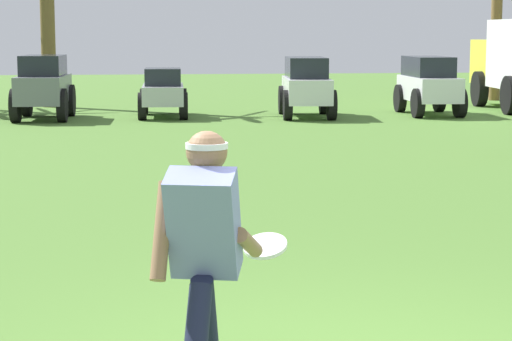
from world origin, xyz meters
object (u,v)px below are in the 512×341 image
at_px(frisbee_thrower, 204,257).
at_px(frisbee_in_flight, 265,246).
at_px(parked_car_slot_d, 306,85).
at_px(parked_car_slot_c, 163,92).
at_px(parked_car_slot_b, 43,85).
at_px(parked_car_slot_e, 429,83).

bearing_deg(frisbee_thrower, frisbee_in_flight, 60.28).
bearing_deg(frisbee_in_flight, frisbee_thrower, -119.72).
bearing_deg(frisbee_in_flight, parked_car_slot_d, 79.00).
bearing_deg(parked_car_slot_c, parked_car_slot_d, -6.33).
height_order(parked_car_slot_b, parked_car_slot_d, parked_car_slot_b).
distance_m(parked_car_slot_b, parked_car_slot_e, 8.75).
bearing_deg(parked_car_slot_e, parked_car_slot_d, -175.66).
relative_size(frisbee_thrower, parked_car_slot_d, 0.58).
distance_m(parked_car_slot_c, parked_car_slot_d, 3.23).
distance_m(frisbee_thrower, parked_car_slot_c, 17.70).
relative_size(frisbee_in_flight, parked_car_slot_c, 0.15).
relative_size(frisbee_thrower, frisbee_in_flight, 4.15).
relative_size(frisbee_thrower, parked_car_slot_b, 0.59).
xyz_separation_m(parked_car_slot_c, parked_car_slot_d, (3.21, -0.36, 0.16)).
relative_size(parked_car_slot_d, parked_car_slot_e, 1.02).
distance_m(frisbee_in_flight, parked_car_slot_d, 16.93).
bearing_deg(parked_car_slot_d, frisbee_in_flight, -101.00).
distance_m(frisbee_thrower, parked_car_slot_b, 17.58).
distance_m(frisbee_in_flight, parked_car_slot_c, 16.98).
relative_size(frisbee_thrower, parked_car_slot_e, 0.59).
bearing_deg(parked_car_slot_c, frisbee_in_flight, -90.07).
xyz_separation_m(frisbee_in_flight, parked_car_slot_c, (0.02, 16.98, -0.13)).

